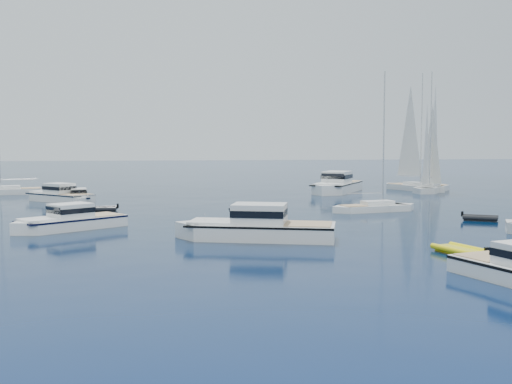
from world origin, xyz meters
TOP-DOWN VIEW (x-y plane):
  - ground at (0.00, 0.00)m, footprint 400.00×400.00m
  - motor_cruiser_left at (-12.74, 18.98)m, footprint 9.61×8.39m
  - motor_cruiser_centre at (1.01, 12.09)m, footprint 12.74×7.01m
  - motor_cruiser_far_l at (-17.56, 43.07)m, footprint 9.53×9.23m
  - motor_cruiser_distant at (17.30, 51.35)m, footprint 10.67×14.02m
  - motor_cruiser_horizon at (-15.19, 42.39)m, footprint 3.48×7.69m
  - sailboat_centre at (14.89, 28.11)m, footprint 9.93×4.69m
  - sailboat_sails_r at (29.10, 53.45)m, footprint 7.43×11.63m
  - sailboat_far_l at (-25.52, 54.11)m, footprint 11.26×5.55m
  - sailboat_sails_far at (30.51, 50.76)m, footprint 9.31×10.80m
  - tender_yellow at (12.61, 4.46)m, footprint 3.16×4.44m
  - tender_grey_near at (21.70, 19.88)m, footprint 3.47×3.01m
  - tender_grey_far at (-11.66, 31.81)m, footprint 3.36×1.93m

SIDE VIEW (x-z plane):
  - ground at x=0.00m, z-range 0.00..0.00m
  - motor_cruiser_left at x=-12.74m, z-range -1.29..1.29m
  - motor_cruiser_centre at x=1.01m, z-range -1.60..1.60m
  - motor_cruiser_far_l at x=-17.56m, z-range -1.33..1.33m
  - motor_cruiser_distant at x=17.30m, z-range -1.81..1.81m
  - motor_cruiser_horizon at x=-15.19m, z-range -0.97..0.97m
  - sailboat_centre at x=14.89m, z-range -7.07..7.07m
  - sailboat_sails_r at x=29.10m, z-range -8.39..8.39m
  - sailboat_far_l at x=-25.52m, z-range -8.01..8.01m
  - sailboat_sails_far at x=30.51m, z-range -8.36..8.36m
  - tender_yellow at x=12.61m, z-range -0.47..0.47m
  - tender_grey_near at x=21.70m, z-range -0.47..0.47m
  - tender_grey_far at x=-11.66m, z-range -0.47..0.47m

